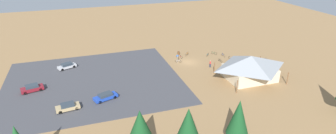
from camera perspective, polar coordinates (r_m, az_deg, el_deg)
The scene contains 25 objects.
ground at distance 73.20m, azimuth 4.08°, elevation 0.99°, with size 160.00×160.00×0.00m, color #937047.
parking_lot_asphalt at distance 64.95m, azimuth -14.82°, elevation -2.80°, with size 37.93×33.42×0.05m, color #424247.
bike_pavilion at distance 65.48m, azimuth 16.35°, elevation 0.20°, with size 12.93×10.46×5.50m.
trash_bin at distance 78.03m, azimuth 2.15°, elevation 2.84°, with size 0.60×0.60×0.90m, color brown.
lot_sign at distance 72.25m, azimuth 1.91°, elevation 1.93°, with size 0.56×0.08×2.20m.
pine_west at distance 42.46m, azimuth 14.10°, elevation -9.85°, with size 3.29×3.29×7.89m.
pine_midwest at distance 38.96m, azimuth 4.14°, elevation -11.82°, with size 3.81×3.81×8.20m.
pine_far_west at distance 40.55m, azimuth -5.67°, elevation -11.40°, with size 3.38×3.38×7.00m.
bicycle_black_front_row at distance 74.39m, azimuth 10.53°, elevation 1.31°, with size 0.48×1.75×0.74m.
bicycle_orange_near_porch at distance 77.54m, azimuth 3.84°, elevation 2.62°, with size 1.35×1.23×0.86m.
bicycle_silver_trailside at distance 76.78m, azimuth 12.65°, elevation 1.84°, with size 0.91×1.53×0.79m.
bicycle_yellow_edge_north at distance 77.86m, azimuth 16.76°, elevation 1.70°, with size 0.68×1.55×0.77m.
bicycle_green_yard_front at distance 79.20m, azimuth 9.30°, elevation 2.79°, with size 1.18×1.29×0.79m.
bicycle_white_yard_right at distance 72.73m, azimuth 2.09°, elevation 1.19°, with size 1.60×0.76×0.81m.
bicycle_purple_lone_west at distance 77.98m, azimuth 19.28°, elevation 1.39°, with size 0.48×1.63×0.78m.
bicycle_blue_by_bin at distance 78.24m, azimuth 11.15°, elevation 2.39°, with size 0.48×1.64×0.85m.
bicycle_teal_near_sign at distance 77.81m, azimuth 8.05°, elevation 2.49°, with size 1.20×1.25×0.81m.
bicycle_red_yard_left at distance 75.67m, azimuth 2.36°, elevation 2.10°, with size 1.30×1.16×0.81m.
bicycle_black_lone_east at distance 74.47m, azimuth 18.53°, elevation 0.50°, with size 0.97×1.53×0.90m.
car_blue_back_corner at distance 56.63m, azimuth -12.55°, elevation -5.85°, with size 4.93×3.21×1.32m.
car_silver_inner_stall at distance 73.28m, azimuth -19.82°, elevation 0.22°, with size 4.65×3.19×1.36m.
car_tan_mid_lot at distance 55.18m, azimuth -19.66°, elevation -7.58°, with size 4.43×2.37×1.34m.
car_maroon_aisle_side at distance 64.70m, azimuth -25.84°, elevation -3.87°, with size 4.65×2.85×1.44m.
visitor_by_pavilion at distance 74.49m, azimuth 17.15°, elevation 1.10°, with size 0.40×0.37×1.70m.
visitor_at_bikes at distance 70.39m, azimuth 8.56°, elevation 0.66°, with size 0.36×0.38×1.79m.
Camera 1 is at (26.23, 62.39, 27.89)m, focal length 30.08 mm.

